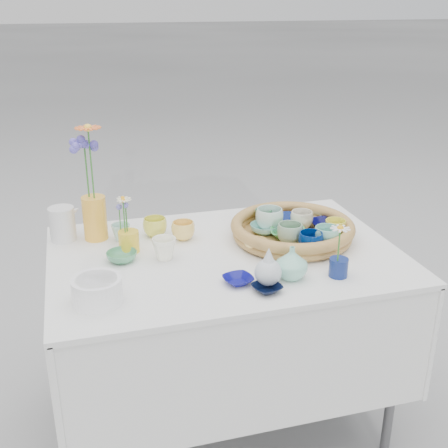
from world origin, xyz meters
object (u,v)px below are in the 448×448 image
object	(u,v)px
bud_vase_seafoam	(292,263)
tall_vase_yellow	(95,218)
wicker_tray	(292,230)
display_table	(225,419)

from	to	relation	value
bud_vase_seafoam	tall_vase_yellow	distance (m)	0.79
wicker_tray	tall_vase_yellow	size ratio (longest dim) A/B	2.80
display_table	tall_vase_yellow	distance (m)	0.99
wicker_tray	tall_vase_yellow	bearing A→B (deg)	163.82
display_table	bud_vase_seafoam	distance (m)	0.87
display_table	wicker_tray	distance (m)	0.85
wicker_tray	tall_vase_yellow	world-z (taller)	tall_vase_yellow
wicker_tray	bud_vase_seafoam	world-z (taller)	bud_vase_seafoam
wicker_tray	bud_vase_seafoam	bearing A→B (deg)	-112.55
bud_vase_seafoam	tall_vase_yellow	size ratio (longest dim) A/B	0.66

